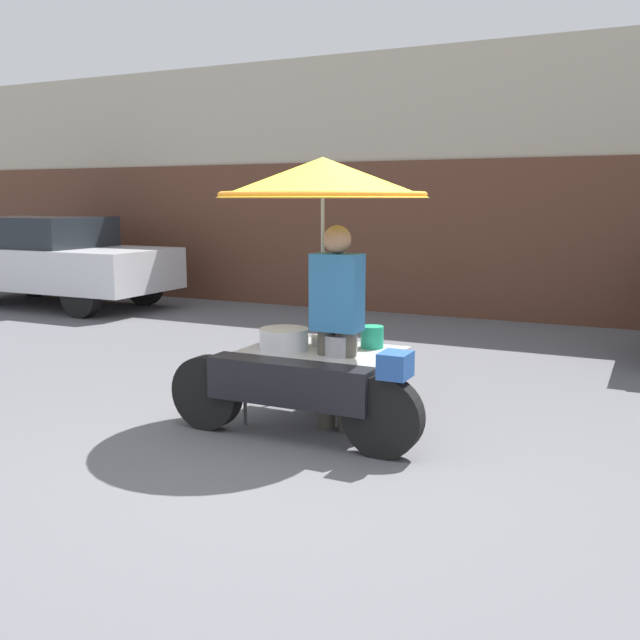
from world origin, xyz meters
TOP-DOWN VIEW (x-y plane):
  - ground_plane at (0.00, 0.00)m, footprint 36.00×36.00m
  - shopfront_building at (0.00, 7.52)m, footprint 28.00×2.06m
  - vendor_motorcycle_cart at (-0.19, 0.77)m, footprint 2.07×1.67m
  - vendor_person at (0.01, 0.70)m, footprint 0.38×0.22m
  - parked_car at (-7.12, 4.70)m, footprint 4.19×1.77m

SIDE VIEW (x-z plane):
  - ground_plane at x=0.00m, z-range 0.00..0.00m
  - parked_car at x=-7.12m, z-range 0.03..1.55m
  - vendor_person at x=0.01m, z-range 0.10..1.70m
  - vendor_motorcycle_cart at x=-0.19m, z-range 0.52..2.65m
  - shopfront_building at x=0.00m, z-range -0.01..4.07m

